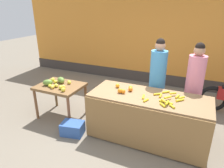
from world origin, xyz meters
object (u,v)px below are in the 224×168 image
object	(u,v)px
vendor_woman_pink_shirt	(194,87)
vendor_woman_blue_shirt	(157,82)
produce_sack	(103,100)
produce_crate	(73,128)

from	to	relation	value
vendor_woman_pink_shirt	vendor_woman_blue_shirt	bearing A→B (deg)	-176.63
vendor_woman_pink_shirt	produce_sack	xyz separation A→B (m)	(-2.03, -0.05, -0.68)
produce_sack	produce_crate	bearing A→B (deg)	-95.14
vendor_woman_blue_shirt	produce_crate	size ratio (longest dim) A/B	4.25
produce_crate	produce_sack	xyz separation A→B (m)	(0.11, 1.20, 0.12)
vendor_woman_pink_shirt	produce_crate	size ratio (longest dim) A/B	4.16
produce_crate	produce_sack	size ratio (longest dim) A/B	0.90
vendor_woman_blue_shirt	produce_sack	world-z (taller)	vendor_woman_blue_shirt
vendor_woman_blue_shirt	vendor_woman_pink_shirt	xyz separation A→B (m)	(0.73, 0.04, -0.02)
produce_crate	vendor_woman_blue_shirt	bearing A→B (deg)	40.91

